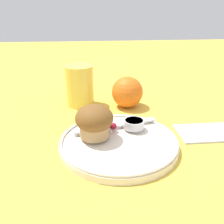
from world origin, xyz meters
TOP-DOWN VIEW (x-y plane):
  - ground_plane at (0.00, 0.00)m, footprint 3.00×3.00m
  - plate at (0.01, -0.02)m, footprint 0.25×0.25m
  - muffin at (-0.04, -0.01)m, footprint 0.08×0.08m
  - cream_ramekin at (0.05, 0.03)m, footprint 0.05×0.05m
  - berry_pair at (-0.01, 0.02)m, footprint 0.03×0.02m
  - butter_knife at (0.01, 0.04)m, footprint 0.19×0.07m
  - orange_fruit at (0.06, 0.19)m, footprint 0.09×0.09m
  - juice_glass at (-0.08, 0.22)m, footprint 0.08×0.08m
  - folded_napkin at (0.23, 0.02)m, footprint 0.16×0.09m

SIDE VIEW (x-z plane):
  - ground_plane at x=0.00m, z-range 0.00..0.00m
  - folded_napkin at x=0.23m, z-range 0.00..0.01m
  - plate at x=0.01m, z-range 0.00..0.02m
  - butter_knife at x=0.01m, z-range 0.02..0.02m
  - berry_pair at x=-0.01m, z-range 0.02..0.04m
  - cream_ramekin at x=0.05m, z-range 0.02..0.04m
  - orange_fruit at x=0.06m, z-range 0.00..0.09m
  - muffin at x=-0.04m, z-range 0.02..0.09m
  - juice_glass at x=-0.08m, z-range 0.00..0.12m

